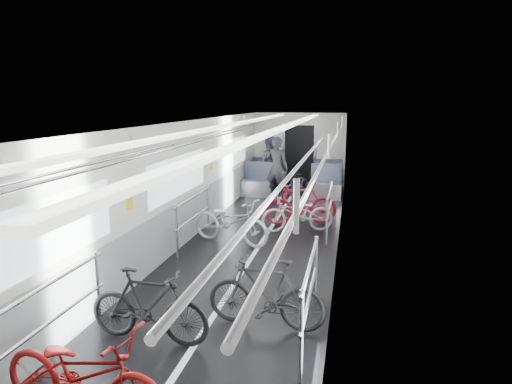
% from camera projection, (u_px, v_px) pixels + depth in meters
% --- Properties ---
extents(car_shell, '(3.02, 14.01, 2.41)m').
position_uv_depth(car_shell, '(272.00, 177.00, 10.07)').
color(car_shell, black).
rests_on(car_shell, ground).
extents(bike_left_near, '(1.73, 0.77, 0.88)m').
position_uv_depth(bike_left_near, '(83.00, 373.00, 4.00)').
color(bike_left_near, '#A21413').
rests_on(bike_left_near, floor).
extents(bike_left_mid, '(1.52, 0.51, 0.90)m').
position_uv_depth(bike_left_mid, '(148.00, 306.00, 5.29)').
color(bike_left_mid, black).
rests_on(bike_left_mid, floor).
extents(bike_left_far, '(1.81, 1.10, 0.90)m').
position_uv_depth(bike_left_far, '(231.00, 221.00, 8.99)').
color(bike_left_far, '#BCBCC1').
rests_on(bike_left_far, floor).
extents(bike_right_near, '(1.54, 0.55, 0.91)m').
position_uv_depth(bike_right_near, '(266.00, 293.00, 5.63)').
color(bike_right_near, black).
rests_on(bike_right_near, floor).
extents(bike_right_mid, '(1.66, 1.04, 0.82)m').
position_uv_depth(bike_right_mid, '(298.00, 213.00, 9.79)').
color(bike_right_mid, '#B8B9BD').
rests_on(bike_right_mid, floor).
extents(bike_right_far, '(1.72, 0.92, 1.00)m').
position_uv_depth(bike_right_far, '(301.00, 203.00, 10.35)').
color(bike_right_far, maroon).
rests_on(bike_right_far, floor).
extents(bike_aisle, '(0.97, 1.73, 0.86)m').
position_uv_depth(bike_aisle, '(297.00, 186.00, 12.84)').
color(bike_aisle, black).
rests_on(bike_aisle, floor).
extents(person_standing, '(0.74, 0.57, 1.80)m').
position_uv_depth(person_standing, '(277.00, 168.00, 12.96)').
color(person_standing, black).
rests_on(person_standing, floor).
extents(person_seated, '(0.98, 0.85, 1.74)m').
position_uv_depth(person_seated, '(269.00, 164.00, 14.05)').
color(person_seated, '#2E2D35').
rests_on(person_seated, floor).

